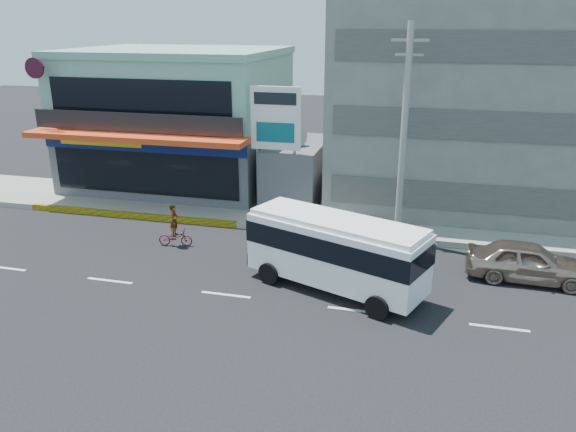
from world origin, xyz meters
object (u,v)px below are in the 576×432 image
(satellite_dish, at_px, (294,145))
(billboard, at_px, (276,126))
(utility_pole_near, at_px, (404,134))
(motorcycle_rider, at_px, (175,232))
(minibus, at_px, (336,248))
(sedan, at_px, (528,262))
(concrete_building, at_px, (488,78))
(shop_building, at_px, (180,122))

(satellite_dish, relative_size, billboard, 0.22)
(satellite_dish, xyz_separation_m, utility_pole_near, (6.00, -3.60, 1.57))
(billboard, distance_m, utility_pole_near, 6.75)
(motorcycle_rider, bearing_deg, utility_pole_near, 18.15)
(minibus, bearing_deg, billboard, 120.30)
(sedan, bearing_deg, motorcycle_rider, 92.78)
(concrete_building, relative_size, billboard, 2.32)
(sedan, bearing_deg, shop_building, 65.75)
(sedan, bearing_deg, minibus, 112.68)
(shop_building, distance_m, concrete_building, 18.28)
(billboard, relative_size, utility_pole_near, 0.69)
(utility_pole_near, bearing_deg, motorcycle_rider, -161.85)
(billboard, bearing_deg, concrete_building, 28.92)
(utility_pole_near, xyz_separation_m, minibus, (-2.00, -5.90, -3.39))
(shop_building, xyz_separation_m, sedan, (19.40, -9.70, -3.18))
(shop_building, bearing_deg, satellite_dish, -20.21)
(shop_building, height_order, sedan, shop_building)
(minibus, distance_m, sedan, 7.95)
(concrete_building, relative_size, sedan, 3.35)
(shop_building, relative_size, motorcycle_rider, 6.09)
(billboard, height_order, sedan, billboard)
(shop_building, bearing_deg, billboard, -32.32)
(billboard, relative_size, minibus, 0.93)
(concrete_building, xyz_separation_m, satellite_dish, (-10.00, -4.00, -3.42))
(motorcycle_rider, bearing_deg, sedan, 0.48)
(concrete_building, distance_m, billboard, 12.17)
(shop_building, bearing_deg, minibus, -46.04)
(shop_building, xyz_separation_m, satellite_dish, (8.00, -2.95, -0.42))
(satellite_dish, bearing_deg, sedan, -30.63)
(shop_building, height_order, motorcycle_rider, shop_building)
(utility_pole_near, distance_m, motorcycle_rider, 11.44)
(concrete_building, bearing_deg, sedan, -82.57)
(billboard, distance_m, sedan, 13.53)
(shop_building, relative_size, billboard, 1.80)
(sedan, bearing_deg, satellite_dish, 61.68)
(concrete_building, bearing_deg, satellite_dish, -158.20)
(motorcycle_rider, bearing_deg, billboard, 55.43)
(concrete_building, relative_size, utility_pole_near, 1.60)
(minibus, bearing_deg, concrete_building, 66.04)
(utility_pole_near, distance_m, sedan, 7.61)
(billboard, bearing_deg, shop_building, 147.68)
(concrete_building, distance_m, satellite_dish, 11.30)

